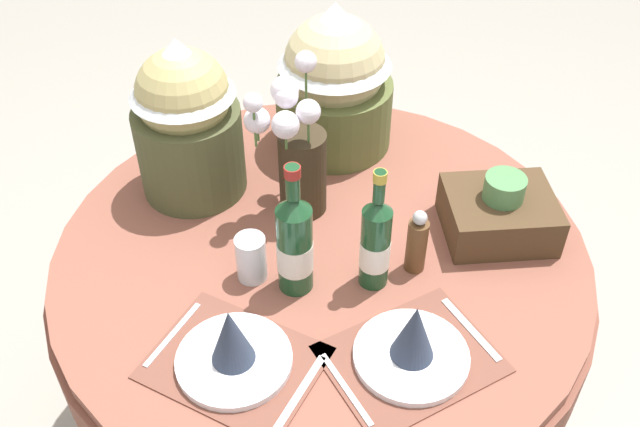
% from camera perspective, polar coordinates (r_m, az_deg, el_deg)
% --- Properties ---
extents(ground, '(8.00, 8.00, 0.00)m').
position_cam_1_polar(ground, '(2.34, 0.07, -16.41)').
color(ground, '#9E998E').
extents(dining_table, '(1.31, 1.31, 0.78)m').
position_cam_1_polar(dining_table, '(1.84, 0.08, -5.90)').
color(dining_table, brown).
rests_on(dining_table, ground).
extents(place_setting_left, '(0.43, 0.40, 0.16)m').
position_cam_1_polar(place_setting_left, '(1.48, -6.94, -10.64)').
color(place_setting_left, brown).
rests_on(place_setting_left, dining_table).
extents(place_setting_right, '(0.42, 0.38, 0.16)m').
position_cam_1_polar(place_setting_right, '(1.49, 7.35, -10.32)').
color(place_setting_right, brown).
rests_on(place_setting_right, dining_table).
extents(flower_vase, '(0.19, 0.22, 0.38)m').
position_cam_1_polar(flower_vase, '(1.73, -1.83, 4.90)').
color(flower_vase, '#332819').
rests_on(flower_vase, dining_table).
extents(wine_bottle_left, '(0.08, 0.08, 0.34)m').
position_cam_1_polar(wine_bottle_left, '(1.56, -2.02, -2.38)').
color(wine_bottle_left, '#194223').
rests_on(wine_bottle_left, dining_table).
extents(wine_bottle_centre, '(0.07, 0.07, 0.32)m').
position_cam_1_polar(wine_bottle_centre, '(1.57, 4.42, -2.31)').
color(wine_bottle_centre, '#194223').
rests_on(wine_bottle_centre, dining_table).
extents(tumbler_near_right, '(0.07, 0.07, 0.12)m').
position_cam_1_polar(tumbler_near_right, '(1.63, -5.48, -3.52)').
color(tumbler_near_right, silver).
rests_on(tumbler_near_right, dining_table).
extents(pepper_mill, '(0.05, 0.05, 0.17)m').
position_cam_1_polar(pepper_mill, '(1.64, 7.69, -2.33)').
color(pepper_mill, brown).
rests_on(pepper_mill, dining_table).
extents(gift_tub_back_left, '(0.27, 0.27, 0.43)m').
position_cam_1_polar(gift_tub_back_left, '(1.80, -10.62, 7.83)').
color(gift_tub_back_left, '#474C2D').
rests_on(gift_tub_back_left, dining_table).
extents(gift_tub_back_centre, '(0.32, 0.32, 0.42)m').
position_cam_1_polar(gift_tub_back_centre, '(1.95, 1.15, 11.03)').
color(gift_tub_back_centre, '#566033').
rests_on(gift_tub_back_centre, dining_table).
extents(woven_basket_side_right, '(0.26, 0.22, 0.17)m').
position_cam_1_polar(woven_basket_side_right, '(1.79, 14.02, 0.09)').
color(woven_basket_side_right, '#47331E').
rests_on(woven_basket_side_right, dining_table).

